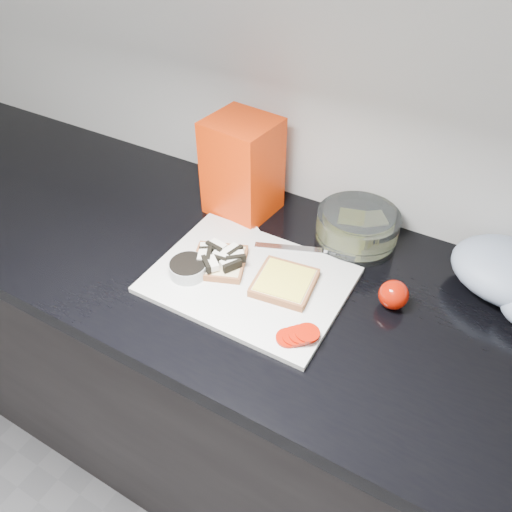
{
  "coord_description": "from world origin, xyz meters",
  "views": [
    {
      "loc": [
        0.26,
        0.51,
        1.64
      ],
      "look_at": [
        -0.13,
        1.19,
        0.95
      ],
      "focal_mm": 35.0,
      "sensor_mm": 36.0,
      "label": 1
    }
  ],
  "objects_px": {
    "cutting_board": "(249,280)",
    "glass_bowl": "(357,228)",
    "bread_bag": "(242,167)",
    "steel_canister": "(254,172)"
  },
  "relations": [
    {
      "from": "cutting_board",
      "to": "glass_bowl",
      "type": "relative_size",
      "value": 2.15
    },
    {
      "from": "glass_bowl",
      "to": "cutting_board",
      "type": "bearing_deg",
      "value": -121.11
    },
    {
      "from": "cutting_board",
      "to": "bread_bag",
      "type": "distance_m",
      "value": 0.29
    },
    {
      "from": "cutting_board",
      "to": "steel_canister",
      "type": "relative_size",
      "value": 1.83
    },
    {
      "from": "bread_bag",
      "to": "steel_canister",
      "type": "relative_size",
      "value": 1.09
    },
    {
      "from": "glass_bowl",
      "to": "bread_bag",
      "type": "bearing_deg",
      "value": -176.37
    },
    {
      "from": "cutting_board",
      "to": "glass_bowl",
      "type": "height_order",
      "value": "glass_bowl"
    },
    {
      "from": "bread_bag",
      "to": "steel_canister",
      "type": "bearing_deg",
      "value": 28.98
    },
    {
      "from": "cutting_board",
      "to": "bread_bag",
      "type": "bearing_deg",
      "value": 123.43
    },
    {
      "from": "cutting_board",
      "to": "bread_bag",
      "type": "relative_size",
      "value": 1.68
    }
  ]
}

